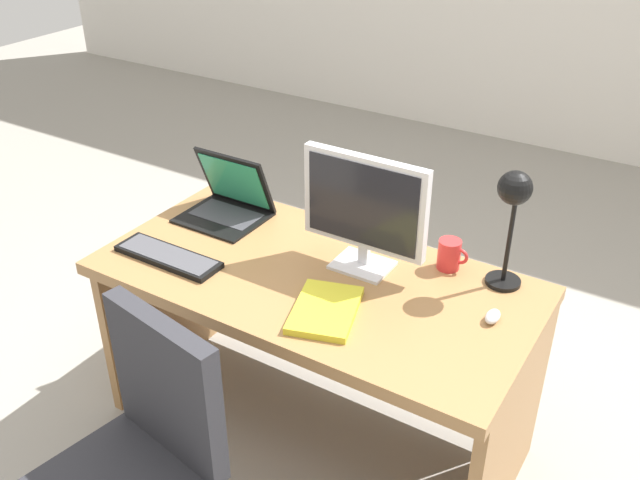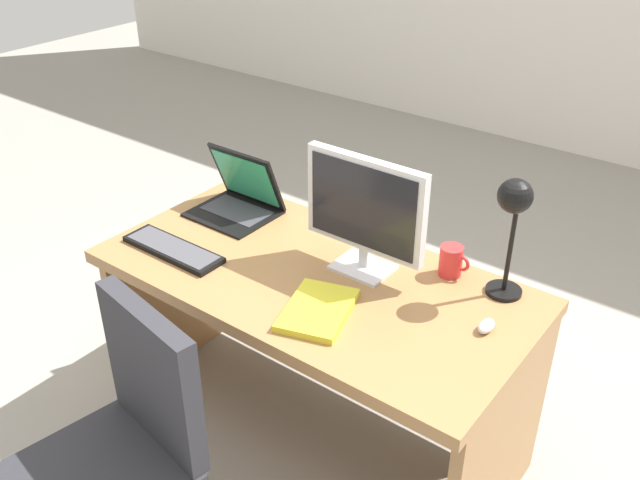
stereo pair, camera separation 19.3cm
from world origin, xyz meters
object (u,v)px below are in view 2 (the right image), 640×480
object	(u,v)px
monitor	(365,209)
coffee_mug	(451,261)
book	(318,310)
desk	(321,315)
mouse	(486,326)
desk_lamp	(513,212)
office_chair	(120,479)
laptop	(241,193)
keyboard	(173,249)

from	to	relation	value
monitor	coffee_mug	xyz separation A→B (m)	(0.26, 0.15, -0.18)
book	coffee_mug	bearing A→B (deg)	63.34
desk	book	bearing A→B (deg)	-54.81
mouse	book	bearing A→B (deg)	-152.72
desk_lamp	office_chair	distance (m)	1.45
monitor	office_chair	size ratio (longest dim) A/B	0.49
coffee_mug	office_chair	bearing A→B (deg)	-114.03
monitor	coffee_mug	world-z (taller)	monitor
monitor	desk_lamp	bearing A→B (deg)	16.70
desk	monitor	distance (m)	0.46
monitor	desk	bearing A→B (deg)	-141.96
desk	laptop	distance (m)	0.61
keyboard	mouse	xyz separation A→B (m)	(1.12, 0.26, 0.01)
keyboard	coffee_mug	distance (m)	1.00
laptop	book	size ratio (longest dim) A/B	0.97
desk_lamp	coffee_mug	size ratio (longest dim) A/B	3.87
keyboard	desk_lamp	bearing A→B (deg)	23.17
laptop	book	bearing A→B (deg)	-29.06
desk	monitor	xyz separation A→B (m)	(0.12, 0.09, 0.43)
desk	office_chair	xyz separation A→B (m)	(-0.11, -0.85, -0.16)
monitor	laptop	xyz separation A→B (m)	(-0.64, 0.07, -0.16)
monitor	office_chair	bearing A→B (deg)	-103.54
monitor	keyboard	bearing A→B (deg)	-152.41
monitor	laptop	size ratio (longest dim) A/B	1.43
keyboard	coffee_mug	world-z (taller)	coffee_mug
desk_lamp	book	size ratio (longest dim) A/B	1.30
laptop	desk_lamp	bearing A→B (deg)	3.45
keyboard	desk_lamp	distance (m)	1.21
laptop	keyboard	world-z (taller)	laptop
coffee_mug	office_chair	size ratio (longest dim) A/B	0.12
keyboard	desk	bearing A→B (deg)	24.80
mouse	coffee_mug	bearing A→B (deg)	137.94
desk_lamp	desk	bearing A→B (deg)	-158.29
monitor	book	size ratio (longest dim) A/B	1.38
mouse	desk_lamp	size ratio (longest dim) A/B	0.18
laptop	book	distance (m)	0.77
keyboard	book	xyz separation A→B (m)	(0.65, 0.02, 0.00)
desk	keyboard	size ratio (longest dim) A/B	3.70
laptop	book	world-z (taller)	laptop
mouse	office_chair	distance (m)	1.20
office_chair	desk_lamp	bearing A→B (deg)	57.70
monitor	keyboard	size ratio (longest dim) A/B	1.10
laptop	desk_lamp	size ratio (longest dim) A/B	0.75
monitor	mouse	size ratio (longest dim) A/B	5.93
mouse	coffee_mug	distance (m)	0.32
desk	keyboard	bearing A→B (deg)	-155.20
coffee_mug	desk_lamp	bearing A→B (deg)	-4.69
keyboard	desk_lamp	xyz separation A→B (m)	(1.07, 0.46, 0.30)
monitor	mouse	distance (m)	0.55
monitor	book	world-z (taller)	monitor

